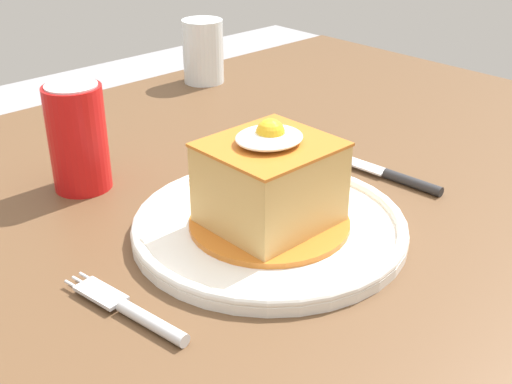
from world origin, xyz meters
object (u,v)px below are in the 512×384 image
(main_plate, at_px, (269,225))
(drinking_glass, at_px, (203,56))
(soda_can, at_px, (78,138))
(knife, at_px, (395,176))
(fork, at_px, (135,313))

(main_plate, xyz_separation_m, drinking_glass, (0.27, 0.44, 0.04))
(main_plate, distance_m, soda_can, 0.25)
(knife, relative_size, drinking_glass, 1.58)
(main_plate, relative_size, fork, 1.98)
(main_plate, height_order, drinking_glass, drinking_glass)
(fork, relative_size, drinking_glass, 1.35)
(fork, relative_size, knife, 0.86)
(fork, height_order, drinking_glass, drinking_glass)
(drinking_glass, bearing_deg, knife, -99.82)
(main_plate, relative_size, soda_can, 2.26)
(fork, distance_m, soda_can, 0.27)
(soda_can, bearing_deg, knife, -40.77)
(fork, bearing_deg, knife, 1.35)
(main_plate, bearing_deg, drinking_glass, 58.27)
(fork, bearing_deg, soda_can, 68.99)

